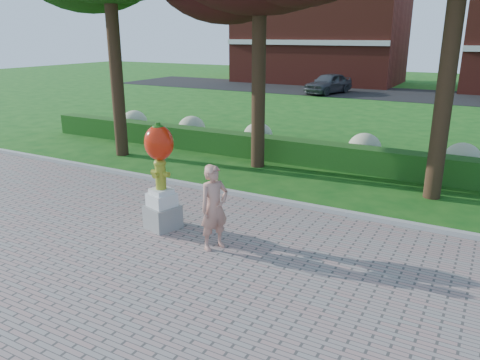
% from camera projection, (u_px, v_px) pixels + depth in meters
% --- Properties ---
extents(ground, '(100.00, 100.00, 0.00)m').
position_uv_depth(ground, '(213.00, 248.00, 9.61)').
color(ground, '#145014').
rests_on(ground, ground).
extents(curb, '(40.00, 0.18, 0.15)m').
position_uv_depth(curb, '(274.00, 201.00, 12.10)').
color(curb, '#ADADA5').
rests_on(curb, ground).
extents(lawn_hedge, '(24.00, 0.70, 0.80)m').
position_uv_depth(lawn_hedge, '(326.00, 155.00, 15.34)').
color(lawn_hedge, '#184A15').
rests_on(lawn_hedge, ground).
extents(hydrangea_row, '(20.10, 1.10, 0.99)m').
position_uv_depth(hydrangea_row, '(352.00, 146.00, 15.87)').
color(hydrangea_row, beige).
rests_on(hydrangea_row, ground).
extents(street, '(50.00, 8.00, 0.02)m').
position_uv_depth(street, '(423.00, 96.00, 33.01)').
color(street, black).
rests_on(street, ground).
extents(building_left, '(14.00, 8.00, 7.00)m').
position_uv_depth(building_left, '(319.00, 42.00, 41.57)').
color(building_left, maroon).
rests_on(building_left, ground).
extents(hydrant_sculpture, '(0.82, 0.82, 2.39)m').
position_uv_depth(hydrant_sculpture, '(160.00, 174.00, 10.15)').
color(hydrant_sculpture, gray).
rests_on(hydrant_sculpture, walkway).
extents(woman, '(0.65, 0.76, 1.75)m').
position_uv_depth(woman, '(214.00, 207.00, 9.28)').
color(woman, tan).
rests_on(woman, walkway).
extents(parked_car, '(2.78, 4.61, 1.47)m').
position_uv_depth(parked_car, '(328.00, 83.00, 33.87)').
color(parked_car, '#3F4247').
rests_on(parked_car, street).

